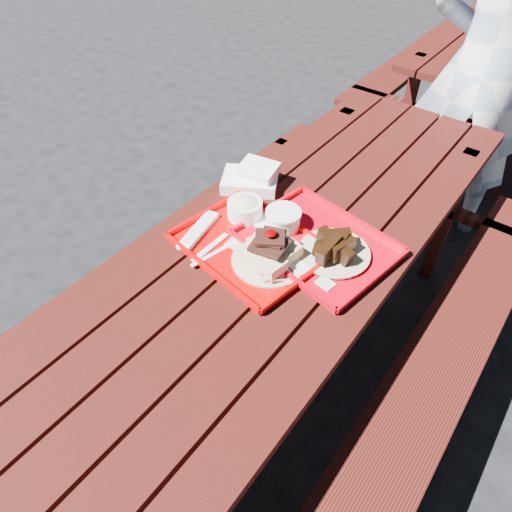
{
  "coord_description": "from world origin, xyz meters",
  "views": [
    {
      "loc": [
        0.6,
        -0.93,
        1.79
      ],
      "look_at": [
        0.0,
        -0.15,
        0.82
      ],
      "focal_mm": 32.0,
      "sensor_mm": 36.0,
      "label": 1
    }
  ],
  "objects_px": {
    "near_tray": "(255,237)",
    "person": "(487,69)",
    "picnic_table_near": "(281,284)",
    "far_tray": "(314,241)",
    "picnic_table_far": "(509,50)"
  },
  "relations": [
    {
      "from": "picnic_table_near",
      "to": "near_tray",
      "type": "distance_m",
      "value": 0.24
    },
    {
      "from": "near_tray",
      "to": "person",
      "type": "height_order",
      "value": "person"
    },
    {
      "from": "picnic_table_near",
      "to": "far_tray",
      "type": "relative_size",
      "value": 4.56
    },
    {
      "from": "picnic_table_near",
      "to": "picnic_table_far",
      "type": "xyz_separation_m",
      "value": [
        0.0,
        2.8,
        0.0
      ]
    },
    {
      "from": "near_tray",
      "to": "picnic_table_near",
      "type": "bearing_deg",
      "value": 35.33
    },
    {
      "from": "picnic_table_near",
      "to": "far_tray",
      "type": "height_order",
      "value": "far_tray"
    },
    {
      "from": "far_tray",
      "to": "person",
      "type": "distance_m",
      "value": 1.42
    },
    {
      "from": "near_tray",
      "to": "person",
      "type": "bearing_deg",
      "value": 81.64
    },
    {
      "from": "picnic_table_far",
      "to": "person",
      "type": "relative_size",
      "value": 1.34
    },
    {
      "from": "picnic_table_far",
      "to": "near_tray",
      "type": "height_order",
      "value": "near_tray"
    },
    {
      "from": "near_tray",
      "to": "far_tray",
      "type": "relative_size",
      "value": 0.97
    },
    {
      "from": "near_tray",
      "to": "person",
      "type": "xyz_separation_m",
      "value": [
        0.23,
        1.53,
        0.11
      ]
    },
    {
      "from": "picnic_table_far",
      "to": "person",
      "type": "bearing_deg",
      "value": -83.65
    },
    {
      "from": "picnic_table_near",
      "to": "near_tray",
      "type": "height_order",
      "value": "near_tray"
    },
    {
      "from": "picnic_table_far",
      "to": "near_tray",
      "type": "relative_size",
      "value": 4.71
    }
  ]
}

